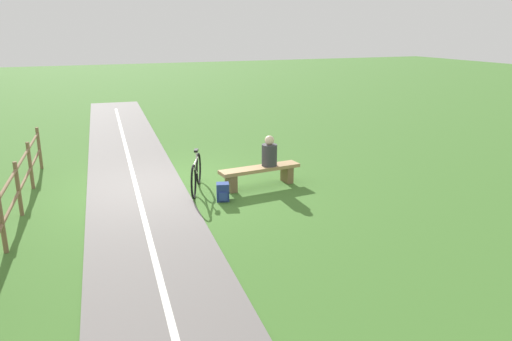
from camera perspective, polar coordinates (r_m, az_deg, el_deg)
name	(u,v)px	position (r m, az deg, el deg)	size (l,w,h in m)	color
ground_plane	(165,188)	(11.53, -10.58, -1.96)	(80.00, 80.00, 0.00)	#3D6B28
paved_path	(158,271)	(7.73, -11.35, -11.45)	(2.17, 36.00, 0.02)	#66605E
path_centre_line	(158,271)	(7.73, -11.36, -11.38)	(0.10, 32.00, 0.00)	silver
bench	(260,173)	(11.33, 0.45, -0.25)	(1.98, 0.58, 0.47)	#A88456
person_seated	(269,153)	(11.33, 1.57, 2.05)	(0.39, 0.39, 0.71)	#38383D
bicycle	(196,174)	(11.08, -6.98, -0.42)	(0.68, 1.65, 0.93)	black
backpack	(223,192)	(10.46, -3.89, -2.53)	(0.32, 0.33, 0.39)	navy
fence_roadside	(1,216)	(8.93, -27.58, -4.71)	(0.99, 10.45, 1.09)	brown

